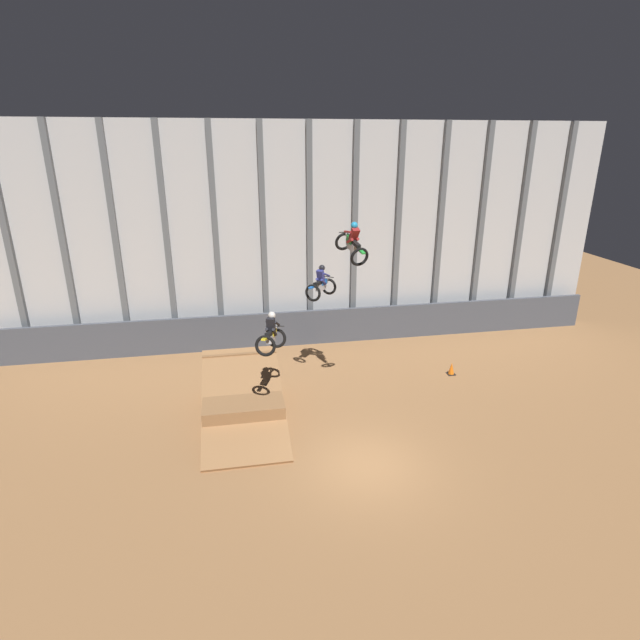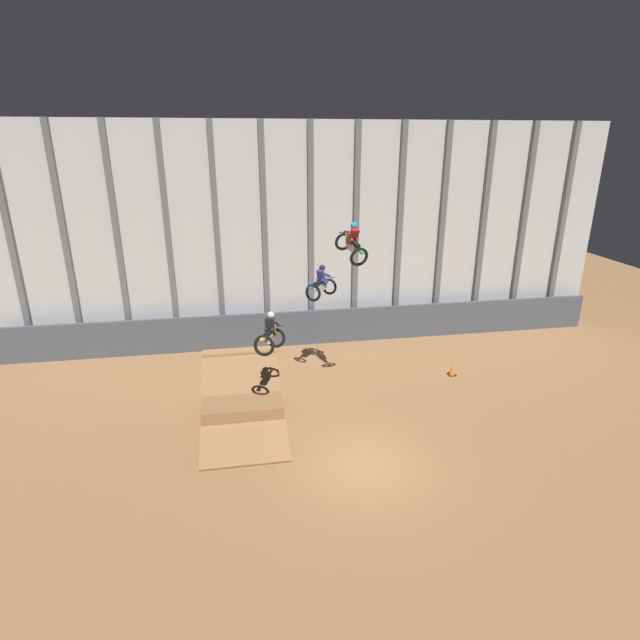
# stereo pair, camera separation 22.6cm
# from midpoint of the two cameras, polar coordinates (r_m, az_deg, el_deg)

# --- Properties ---
(ground_plane) EXTENTS (60.00, 60.00, 0.00)m
(ground_plane) POSITION_cam_midpoint_polar(r_m,az_deg,el_deg) (17.41, 4.99, -16.28)
(ground_plane) COLOR #996B42
(arena_back_wall) EXTENTS (32.00, 0.40, 11.21)m
(arena_back_wall) POSITION_cam_midpoint_polar(r_m,az_deg,el_deg) (25.87, -1.50, 9.50)
(arena_back_wall) COLOR silver
(arena_back_wall) RESTS_ON ground_plane
(lower_barrier) EXTENTS (31.36, 0.20, 1.86)m
(lower_barrier) POSITION_cam_midpoint_polar(r_m,az_deg,el_deg) (26.41, -1.16, -0.82)
(lower_barrier) COLOR #474C56
(lower_barrier) RESTS_ON ground_plane
(dirt_ramp) EXTENTS (3.06, 5.69, 2.08)m
(dirt_ramp) POSITION_cam_midpoint_polar(r_m,az_deg,el_deg) (20.28, -9.18, -8.54)
(dirt_ramp) COLOR olive
(dirt_ramp) RESTS_ON ground_plane
(rider_bike_left_air) EXTENTS (1.27, 1.77, 1.57)m
(rider_bike_left_air) POSITION_cam_midpoint_polar(r_m,az_deg,el_deg) (17.50, -5.97, -1.78)
(rider_bike_left_air) COLOR black
(rider_bike_center_air) EXTENTS (1.55, 1.66, 1.48)m
(rider_bike_center_air) POSITION_cam_midpoint_polar(r_m,az_deg,el_deg) (21.21, -0.18, 4.08)
(rider_bike_center_air) COLOR black
(rider_bike_right_air) EXTENTS (1.06, 1.89, 1.61)m
(rider_bike_right_air) POSITION_cam_midpoint_polar(r_m,az_deg,el_deg) (18.92, 3.36, 8.72)
(rider_bike_right_air) COLOR black
(traffic_cone_near_ramp) EXTENTS (0.36, 0.36, 0.58)m
(traffic_cone_near_ramp) POSITION_cam_midpoint_polar(r_m,az_deg,el_deg) (23.96, 14.53, -5.41)
(traffic_cone_near_ramp) COLOR black
(traffic_cone_near_ramp) RESTS_ON ground_plane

